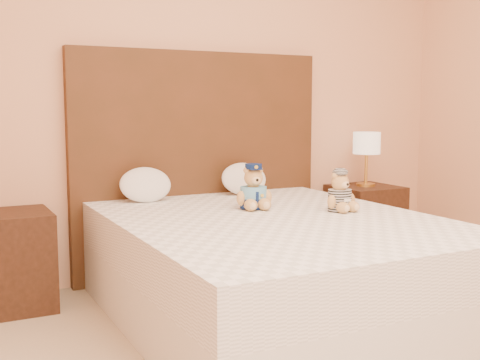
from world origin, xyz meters
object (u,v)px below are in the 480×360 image
object	(u,v)px
nightstand_left	(10,261)
pillow_left	(145,183)
lamp	(367,146)
bed	(274,268)
nightstand_right	(365,222)
teddy_prisoner	(340,191)
teddy_police	(253,187)
pillow_right	(244,177)

from	to	relation	value
nightstand_left	pillow_left	xyz separation A→B (m)	(0.81, 0.03, 0.39)
nightstand_left	lamp	size ratio (longest dim) A/B	1.38
pillow_left	bed	bearing A→B (deg)	-62.01
nightstand_right	lamp	distance (m)	0.57
pillow_left	teddy_prisoner	bearing A→B (deg)	-43.65
bed	pillow_left	world-z (taller)	pillow_left
nightstand_left	lamp	world-z (taller)	lamp
nightstand_right	teddy_police	world-z (taller)	teddy_police
pillow_right	lamp	bearing A→B (deg)	-1.71
teddy_police	pillow_right	size ratio (longest dim) A/B	0.79
pillow_left	teddy_police	bearing A→B (deg)	-48.97
teddy_police	pillow_right	distance (m)	0.58
nightstand_right	pillow_left	distance (m)	1.74
bed	teddy_prisoner	xyz separation A→B (m)	(0.43, 0.00, 0.39)
pillow_left	pillow_right	size ratio (longest dim) A/B	1.01
bed	nightstand_right	bearing A→B (deg)	32.62
nightstand_left	teddy_prisoner	xyz separation A→B (m)	(1.68, -0.80, 0.39)
lamp	teddy_police	xyz separation A→B (m)	(-1.22, -0.51, -0.17)
nightstand_right	bed	bearing A→B (deg)	-147.38
nightstand_right	nightstand_left	bearing A→B (deg)	180.00
lamp	pillow_left	bearing A→B (deg)	178.98
bed	nightstand_right	world-z (taller)	same
nightstand_right	teddy_police	distance (m)	1.38
lamp	teddy_prisoner	world-z (taller)	lamp
teddy_police	pillow_left	xyz separation A→B (m)	(-0.47, 0.54, -0.01)
teddy_prisoner	nightstand_right	bearing A→B (deg)	37.63
bed	nightstand_left	size ratio (longest dim) A/B	3.64
bed	pillow_left	bearing A→B (deg)	117.99
pillow_left	pillow_right	distance (m)	0.69
nightstand_right	pillow_right	world-z (taller)	pillow_right
teddy_police	lamp	bearing A→B (deg)	31.80
lamp	pillow_right	size ratio (longest dim) A/B	1.22
bed	nightstand_right	distance (m)	1.48
lamp	teddy_prisoner	xyz separation A→B (m)	(-0.82, -0.80, -0.19)
nightstand_left	lamp	bearing A→B (deg)	0.00
teddy_prisoner	pillow_right	xyz separation A→B (m)	(-0.18, 0.83, 0.00)
teddy_police	teddy_prisoner	world-z (taller)	teddy_police
bed	teddy_police	world-z (taller)	teddy_police
nightstand_right	teddy_prisoner	distance (m)	1.21
nightstand_right	lamp	bearing A→B (deg)	180.00
teddy_police	pillow_left	size ratio (longest dim) A/B	0.78
lamp	teddy_police	world-z (taller)	lamp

